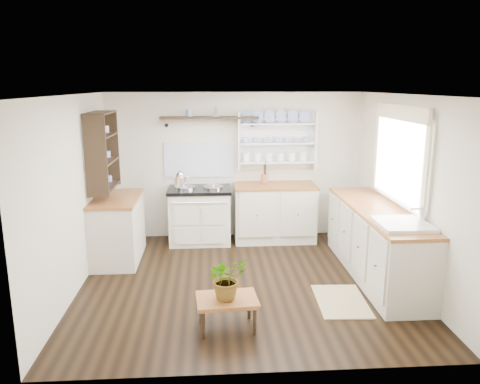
{
  "coord_description": "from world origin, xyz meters",
  "views": [
    {
      "loc": [
        -0.41,
        -5.44,
        2.42
      ],
      "look_at": [
        -0.03,
        0.25,
        1.1
      ],
      "focal_mm": 35.0,
      "sensor_mm": 36.0,
      "label": 1
    }
  ],
  "objects": [
    {
      "name": "floor",
      "position": [
        0.0,
        0.0,
        0.0
      ],
      "size": [
        4.0,
        3.8,
        0.01
      ],
      "primitive_type": "cube",
      "color": "black",
      "rests_on": "ground"
    },
    {
      "name": "wall_back",
      "position": [
        0.0,
        1.9,
        1.15
      ],
      "size": [
        4.0,
        0.02,
        2.3
      ],
      "primitive_type": "cube",
      "color": "beige",
      "rests_on": "ground"
    },
    {
      "name": "wall_right",
      "position": [
        2.0,
        0.0,
        1.15
      ],
      "size": [
        0.02,
        3.8,
        2.3
      ],
      "primitive_type": "cube",
      "color": "beige",
      "rests_on": "ground"
    },
    {
      "name": "wall_left",
      "position": [
        -2.0,
        0.0,
        1.15
      ],
      "size": [
        0.02,
        3.8,
        2.3
      ],
      "primitive_type": "cube",
      "color": "beige",
      "rests_on": "ground"
    },
    {
      "name": "ceiling",
      "position": [
        0.0,
        0.0,
        2.3
      ],
      "size": [
        4.0,
        3.8,
        0.01
      ],
      "primitive_type": "cube",
      "color": "white",
      "rests_on": "wall_back"
    },
    {
      "name": "window",
      "position": [
        1.95,
        0.15,
        1.56
      ],
      "size": [
        0.08,
        1.55,
        1.22
      ],
      "color": "white",
      "rests_on": "wall_right"
    },
    {
      "name": "aga_cooker",
      "position": [
        -0.57,
        1.57,
        0.44
      ],
      "size": [
        0.96,
        0.67,
        0.89
      ],
      "color": "silver",
      "rests_on": "floor"
    },
    {
      "name": "back_cabinets",
      "position": [
        0.6,
        1.6,
        0.46
      ],
      "size": [
        1.27,
        0.63,
        0.9
      ],
      "color": "beige",
      "rests_on": "floor"
    },
    {
      "name": "right_cabinets",
      "position": [
        1.7,
        0.1,
        0.46
      ],
      "size": [
        0.62,
        2.43,
        0.9
      ],
      "color": "beige",
      "rests_on": "floor"
    },
    {
      "name": "belfast_sink",
      "position": [
        1.7,
        -0.65,
        0.8
      ],
      "size": [
        0.55,
        0.6,
        0.45
      ],
      "color": "white",
      "rests_on": "right_cabinets"
    },
    {
      "name": "left_cabinets",
      "position": [
        -1.7,
        0.9,
        0.46
      ],
      "size": [
        0.62,
        1.13,
        0.9
      ],
      "color": "beige",
      "rests_on": "floor"
    },
    {
      "name": "plate_rack",
      "position": [
        0.65,
        1.86,
        1.56
      ],
      "size": [
        1.2,
        0.22,
        0.9
      ],
      "color": "white",
      "rests_on": "wall_back"
    },
    {
      "name": "high_shelf",
      "position": [
        -0.4,
        1.78,
        1.91
      ],
      "size": [
        1.5,
        0.29,
        0.16
      ],
      "color": "black",
      "rests_on": "wall_back"
    },
    {
      "name": "left_shelving",
      "position": [
        -1.84,
        0.9,
        1.55
      ],
      "size": [
        0.28,
        0.8,
        1.05
      ],
      "primitive_type": "cube",
      "color": "black",
      "rests_on": "wall_left"
    },
    {
      "name": "kettle",
      "position": [
        -0.85,
        1.45,
        1.04
      ],
      "size": [
        0.18,
        0.18,
        0.22
      ],
      "primitive_type": null,
      "color": "silver",
      "rests_on": "aga_cooker"
    },
    {
      "name": "utensil_crock",
      "position": [
        0.44,
        1.68,
        0.98
      ],
      "size": [
        0.12,
        0.12,
        0.14
      ],
      "primitive_type": "cylinder",
      "color": "#AE5D3F",
      "rests_on": "back_cabinets"
    },
    {
      "name": "center_table",
      "position": [
        -0.25,
        -1.12,
        0.28
      ],
      "size": [
        0.64,
        0.48,
        0.33
      ],
      "rotation": [
        0.0,
        0.0,
        0.08
      ],
      "color": "brown",
      "rests_on": "floor"
    },
    {
      "name": "potted_plant",
      "position": [
        -0.25,
        -1.12,
        0.55
      ],
      "size": [
        0.5,
        0.47,
        0.44
      ],
      "primitive_type": "imported",
      "rotation": [
        0.0,
        0.0,
        0.42
      ],
      "color": "#3F7233",
      "rests_on": "center_table"
    },
    {
      "name": "floor_rug",
      "position": [
        1.06,
        -0.62,
        0.01
      ],
      "size": [
        0.59,
        0.87,
        0.02
      ],
      "primitive_type": "cube",
      "rotation": [
        0.0,
        0.0,
        -0.05
      ],
      "color": "#9C865A",
      "rests_on": "floor"
    }
  ]
}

